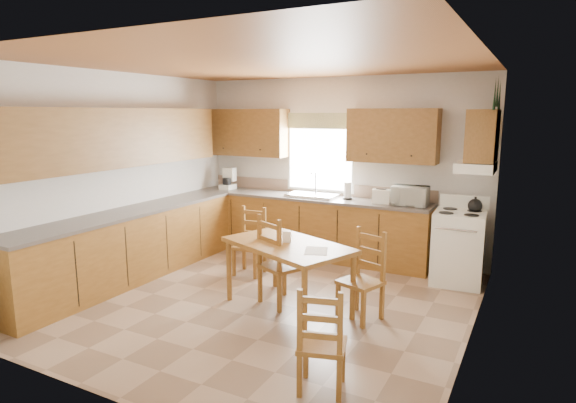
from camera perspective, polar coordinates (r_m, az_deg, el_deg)
The scene contains 35 objects.
floor at distance 5.75m, azimuth -2.77°, elevation -11.70°, with size 4.50×4.50×0.00m, color #90755B.
ceiling at distance 5.36m, azimuth -3.04°, elevation 16.14°, with size 4.50×4.50×0.00m, color #94582B.
wall_left at distance 6.81m, azimuth -19.43°, elevation 2.96°, with size 4.50×4.50×0.00m, color beige.
wall_right at distance 4.68m, azimuth 21.55°, elevation -0.35°, with size 4.50×4.50×0.00m, color beige.
wall_back at distance 7.40m, azimuth 6.04°, elevation 4.05°, with size 4.50×4.50×0.00m, color beige.
wall_front at distance 3.68m, azimuth -21.10°, elevation -3.11°, with size 4.50×4.50×0.00m, color beige.
lower_cab_back at distance 7.43m, azimuth 2.35°, elevation -3.00°, with size 3.75×0.60×0.88m, color brown.
lower_cab_left at distance 6.67m, azimuth -18.14°, elevation -5.10°, with size 0.60×3.60×0.88m, color brown.
counter_back at distance 7.34m, azimuth 2.38°, elevation 0.49°, with size 3.75×0.63×0.04m, color #59504A.
counter_left at distance 6.56m, azimuth -18.37°, elevation -1.23°, with size 0.63×3.60×0.04m, color #59504A.
backsplash at distance 7.58m, azimuth 3.33°, elevation 1.65°, with size 3.75×0.01×0.18m, color #8B705B.
upper_cab_back_left at distance 7.92m, azimuth -4.90°, elevation 8.15°, with size 1.41×0.33×0.75m, color brown.
upper_cab_back_right at distance 6.93m, azimuth 12.30°, elevation 7.63°, with size 1.25×0.33×0.75m, color brown.
upper_cab_left at distance 6.55m, azimuth -19.67°, elevation 7.11°, with size 0.33×3.60×0.75m, color brown.
upper_cab_stove at distance 6.27m, azimuth 22.06°, elevation 7.25°, with size 0.33×0.62×0.62m, color brown.
range_hood at distance 6.30m, azimuth 21.38°, elevation 3.83°, with size 0.44×0.62×0.12m, color white.
window_frame at distance 7.47m, azimuth 3.83°, elevation 5.68°, with size 1.13×0.02×1.18m, color white.
window_pane at distance 7.46m, azimuth 3.82°, elevation 5.68°, with size 1.05×0.01×1.10m, color white.
window_valance at distance 7.42m, azimuth 3.79°, elevation 9.52°, with size 1.19×0.01×0.24m, color #4B652D.
sink_basin at distance 7.30m, azimuth 2.91°, elevation 0.75°, with size 0.75×0.45×0.04m, color silver.
pine_decal_a at distance 5.94m, azimuth 23.33°, elevation 11.67°, with size 0.22×0.22×0.36m, color #14331C.
pine_decal_b at distance 6.26m, azimuth 23.60°, elevation 11.91°, with size 0.22×0.22×0.36m, color #14331C.
pine_decal_c at distance 6.58m, azimuth 23.80°, elevation 11.43°, with size 0.22×0.22×0.36m, color #14331C.
stove at distance 6.57m, azimuth 19.52°, elevation -5.26°, with size 0.62×0.64×0.91m, color white.
coffeemaker at distance 8.04m, azimuth -7.18°, elevation 2.71°, with size 0.21×0.25×0.35m, color white.
paper_towel at distance 7.11m, azimuth 7.07°, elevation 1.28°, with size 0.11×0.11×0.25m, color white.
toaster at distance 6.84m, azimuth 10.96°, elevation 0.59°, with size 0.24×0.15×0.20m, color white.
microwave at distance 6.79m, azimuth 14.26°, elevation 0.66°, with size 0.44×0.32×0.26m, color white.
dining_table at distance 5.40m, azimuth -0.02°, elevation -8.87°, with size 1.42×0.81×0.76m, color brown.
chair_near_left at distance 5.51m, azimuth -0.73°, elevation -6.97°, with size 0.43×0.41×1.03m, color brown.
chair_near_right at distance 3.92m, azimuth 4.07°, elevation -15.83°, with size 0.36×0.35×0.87m, color brown.
chair_far_left at distance 6.54m, azimuth -4.62°, elevation -4.80°, with size 0.38×0.36×0.90m, color brown.
chair_far_right at distance 5.18m, azimuth 8.60°, elevation -8.76°, with size 0.40×0.38×0.95m, color brown.
table_paper at distance 5.01m, azimuth 3.36°, elevation -5.84°, with size 0.23×0.31×0.00m, color white.
table_card at distance 5.30m, azimuth -0.15°, elevation -4.23°, with size 0.09×0.02×0.12m, color white.
Camera 1 is at (2.72, -4.58, 2.17)m, focal length 30.00 mm.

